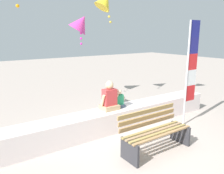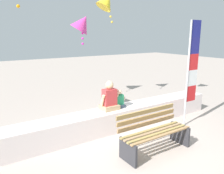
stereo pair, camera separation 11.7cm
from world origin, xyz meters
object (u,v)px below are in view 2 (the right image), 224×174
object	(u,v)px
park_bench	(154,132)
person_adult	(109,98)
kite_magenta	(82,23)
kite_yellow	(107,1)
person_child	(119,101)
flag_banner	(191,67)

from	to	relation	value
park_bench	person_adult	distance (m)	1.55
park_bench	kite_magenta	xyz separation A→B (m)	(0.56, 4.44, 2.46)
park_bench	kite_yellow	size ratio (longest dim) A/B	1.45
kite_yellow	person_adult	bearing A→B (deg)	-120.77
person_adult	kite_magenta	distance (m)	3.66
person_adult	kite_magenta	xyz separation A→B (m)	(0.74, 2.96, 2.02)
park_bench	kite_yellow	world-z (taller)	kite_yellow
person_child	kite_yellow	world-z (taller)	kite_yellow
park_bench	person_adult	xyz separation A→B (m)	(-0.18, 1.48, 0.44)
person_adult	kite_magenta	bearing A→B (deg)	75.92
flag_banner	person_child	bearing A→B (deg)	152.25
kite_magenta	flag_banner	bearing A→B (deg)	-71.66
park_bench	flag_banner	world-z (taller)	flag_banner
person_child	flag_banner	size ratio (longest dim) A/B	0.17
person_adult	flag_banner	bearing A→B (deg)	-24.07
kite_magenta	kite_yellow	world-z (taller)	kite_yellow
flag_banner	kite_magenta	world-z (taller)	kite_magenta
person_child	kite_magenta	distance (m)	3.67
kite_magenta	park_bench	bearing A→B (deg)	-97.23
flag_banner	kite_yellow	world-z (taller)	kite_yellow
park_bench	flag_banner	distance (m)	2.28
person_adult	person_child	bearing A→B (deg)	0.06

